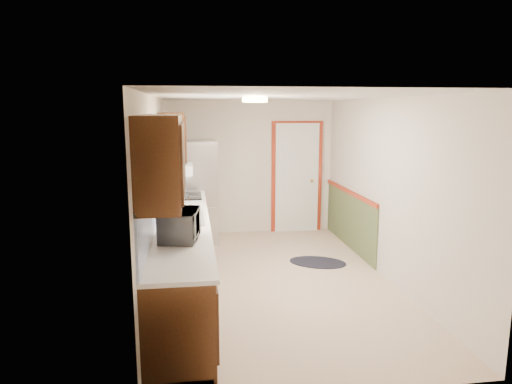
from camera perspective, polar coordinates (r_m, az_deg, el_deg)
name	(u,v)px	position (r m, az deg, el deg)	size (l,w,h in m)	color
room_shell	(276,192)	(5.85, 2.51, -0.01)	(3.20, 5.20, 2.52)	#C8AB8D
kitchen_run	(179,231)	(5.56, -9.62, -4.82)	(0.63, 4.00, 2.20)	#3D1F0D
back_wall_trim	(308,186)	(8.25, 6.46, 0.76)	(1.12, 2.30, 2.08)	maroon
ceiling_fixture	(255,100)	(5.51, -0.13, 11.48)	(0.30, 0.30, 0.06)	#FFD88C
microwave	(180,222)	(4.69, -9.54, -3.69)	(0.54, 0.30, 0.37)	white
refrigerator	(195,192)	(7.80, -7.65, 0.03)	(0.76, 0.75, 1.74)	#B7B7BC
rug	(318,262)	(6.92, 7.71, -8.70)	(0.84, 0.54, 0.01)	black
cooktop	(184,196)	(7.00, -8.99, -0.50)	(0.52, 0.63, 0.02)	black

